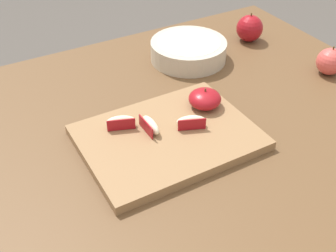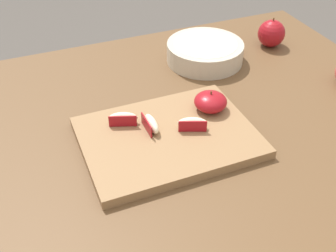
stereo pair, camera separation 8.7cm
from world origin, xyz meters
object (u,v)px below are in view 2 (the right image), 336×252
apple_wedge_left (192,123)px  apple_wedge_front (123,118)px  cutting_board (168,137)px  apple_wedge_right (151,124)px  whole_apple_red_delicious (271,33)px  apple_half_skin_up (211,102)px  ceramic_fruit_bowl (205,52)px

apple_wedge_left → apple_wedge_front: size_ratio=1.00×
cutting_board → apple_wedge_front: 0.11m
cutting_board → apple_wedge_right: apple_wedge_right is taller
apple_wedge_left → whole_apple_red_delicious: (0.39, 0.30, 0.00)m
apple_half_skin_up → whole_apple_red_delicious: whole_apple_red_delicious is taller
apple_wedge_left → apple_wedge_right: same height
cutting_board → apple_wedge_left: (0.05, -0.00, 0.02)m
apple_wedge_left → apple_wedge_right: size_ratio=1.05×
apple_wedge_front → whole_apple_red_delicious: bearing=23.4°
apple_half_skin_up → apple_wedge_right: size_ratio=1.18×
cutting_board → whole_apple_red_delicious: bearing=33.5°
cutting_board → apple_wedge_left: size_ratio=5.46×
apple_wedge_left → apple_wedge_front: bearing=150.8°
apple_wedge_right → ceramic_fruit_bowl: size_ratio=0.30×
apple_half_skin_up → whole_apple_red_delicious: bearing=37.6°
cutting_board → apple_wedge_right: (-0.03, 0.03, 0.02)m
apple_wedge_right → apple_wedge_front: bearing=140.1°
apple_half_skin_up → apple_wedge_right: 0.15m
apple_half_skin_up → apple_wedge_left: size_ratio=1.12×
cutting_board → whole_apple_red_delicious: size_ratio=4.17×
apple_wedge_left → whole_apple_red_delicious: size_ratio=0.76×
apple_half_skin_up → apple_wedge_front: bearing=173.4°
apple_half_skin_up → apple_wedge_left: bearing=-143.6°
apple_wedge_left → apple_half_skin_up: bearing=36.4°
apple_wedge_front → cutting_board: bearing=-42.1°
apple_wedge_right → apple_half_skin_up: bearing=6.9°
apple_wedge_front → apple_wedge_left: bearing=-29.2°
cutting_board → apple_half_skin_up: (0.12, 0.05, 0.03)m
cutting_board → ceramic_fruit_bowl: (0.23, 0.28, 0.02)m
whole_apple_red_delicious → ceramic_fruit_bowl: size_ratio=0.41×
apple_wedge_left → ceramic_fruit_bowl: (0.17, 0.29, -0.01)m
whole_apple_red_delicious → ceramic_fruit_bowl: 0.22m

